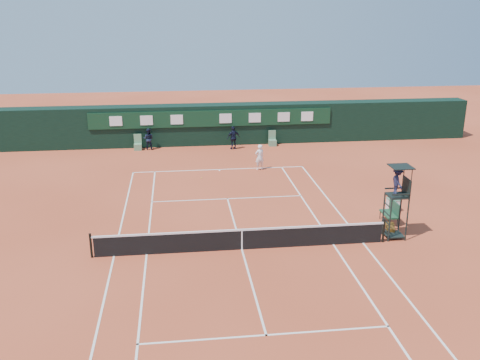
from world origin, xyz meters
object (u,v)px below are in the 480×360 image
object	(u,v)px
tennis_net	(242,239)
player	(260,157)
cooler	(393,204)
player_bench	(391,211)
umpire_chair	(398,187)

from	to	relation	value
tennis_net	player	xyz separation A→B (m)	(2.59, 11.58, 0.32)
cooler	player_bench	bearing A→B (deg)	-115.45
umpire_chair	player	size ratio (longest dim) A/B	2.05
player_bench	cooler	bearing A→B (deg)	64.55
player	tennis_net	bearing A→B (deg)	58.36
umpire_chair	player_bench	distance (m)	2.58
cooler	tennis_net	bearing A→B (deg)	-156.29
tennis_net	umpire_chair	xyz separation A→B (m)	(7.05, 0.43, 1.95)
tennis_net	umpire_chair	world-z (taller)	umpire_chair
tennis_net	cooler	size ratio (longest dim) A/B	20.00
player_bench	player	xyz separation A→B (m)	(-5.03, 9.46, 0.24)
player	umpire_chair	bearing A→B (deg)	92.78
player_bench	tennis_net	bearing A→B (deg)	-164.47
umpire_chair	player_bench	size ratio (longest dim) A/B	2.85
tennis_net	umpire_chair	distance (m)	7.33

